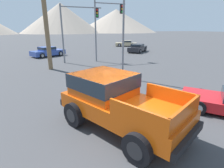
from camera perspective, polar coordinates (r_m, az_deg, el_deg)
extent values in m
plane|color=#424244|center=(6.59, 5.01, -13.90)|extent=(320.00, 320.00, 0.00)
cube|color=#CC4C0C|center=(6.16, 3.36, -7.79)|extent=(3.83, 4.93, 0.57)
cube|color=#CC4C0C|center=(6.47, -2.70, 0.04)|extent=(2.56, 2.61, 0.80)
cube|color=#1E2833|center=(6.43, -2.72, 1.26)|extent=(2.61, 2.66, 0.51)
cube|color=#CC4C0C|center=(4.55, 7.99, -10.34)|extent=(0.87, 1.64, 0.48)
cube|color=#CC4C0C|center=(6.14, 18.53, -3.51)|extent=(0.87, 1.64, 0.48)
cube|color=#CC4C0C|center=(5.01, 22.76, -8.88)|extent=(1.79, 0.94, 0.48)
cube|color=black|center=(7.75, -9.93, -3.82)|extent=(1.86, 1.03, 0.24)
cube|color=black|center=(5.30, 23.72, -16.07)|extent=(1.86, 1.03, 0.24)
cylinder|color=black|center=(6.60, -12.23, -9.69)|extent=(0.67, 0.94, 0.90)
cylinder|color=#232326|center=(6.60, -12.23, -9.69)|extent=(0.51, 0.59, 0.50)
cylinder|color=black|center=(7.86, 0.30, -4.66)|extent=(0.67, 0.94, 0.90)
cylinder|color=#232326|center=(7.86, 0.30, -4.66)|extent=(0.51, 0.59, 0.50)
cylinder|color=black|center=(4.91, 8.40, -20.09)|extent=(0.67, 0.94, 0.90)
cylinder|color=#232326|center=(4.91, 8.40, -20.09)|extent=(0.51, 0.59, 0.50)
cylinder|color=black|center=(6.50, 19.13, -10.77)|extent=(0.67, 0.94, 0.90)
cylinder|color=#232326|center=(6.50, 19.13, -10.77)|extent=(0.51, 0.59, 0.50)
cube|color=#1E2833|center=(8.80, 32.55, -2.68)|extent=(1.15, 1.00, 0.38)
cylinder|color=black|center=(8.15, 26.39, -6.92)|extent=(0.56, 0.60, 0.60)
cylinder|color=#9E9EA3|center=(8.15, 26.39, -6.92)|extent=(0.39, 0.40, 0.33)
cylinder|color=black|center=(9.70, 26.90, -3.16)|extent=(0.56, 0.60, 0.60)
cylinder|color=#9E9EA3|center=(9.70, 26.90, -3.16)|extent=(0.39, 0.40, 0.33)
cube|color=#232328|center=(27.13, 8.38, 11.35)|extent=(4.35, 4.23, 0.61)
cube|color=#232328|center=(26.98, 8.35, 12.39)|extent=(2.36, 2.35, 0.39)
cube|color=#1E2833|center=(26.98, 8.36, 12.48)|extent=(2.41, 2.40, 0.23)
cylinder|color=black|center=(28.68, 7.63, 11.39)|extent=(0.62, 0.60, 0.64)
cylinder|color=#9E9EA3|center=(28.68, 7.63, 11.39)|extent=(0.42, 0.41, 0.35)
cylinder|color=black|center=(28.21, 10.84, 11.13)|extent=(0.62, 0.60, 0.64)
cylinder|color=#9E9EA3|center=(28.21, 10.84, 11.13)|extent=(0.42, 0.41, 0.35)
cylinder|color=black|center=(26.15, 5.69, 10.85)|extent=(0.62, 0.60, 0.64)
cylinder|color=#9E9EA3|center=(26.15, 5.69, 10.85)|extent=(0.42, 0.41, 0.35)
cylinder|color=black|center=(25.63, 9.18, 10.57)|extent=(0.62, 0.60, 0.64)
cylinder|color=#9E9EA3|center=(25.63, 9.18, 10.57)|extent=(0.42, 0.41, 0.35)
cube|color=tan|center=(35.44, 4.60, 12.87)|extent=(4.48, 3.30, 0.52)
cube|color=tan|center=(35.40, 4.79, 13.63)|extent=(2.21, 2.10, 0.43)
cube|color=#1E2833|center=(35.40, 4.79, 13.72)|extent=(2.26, 2.15, 0.26)
cylinder|color=black|center=(34.63, 2.43, 12.60)|extent=(0.65, 0.46, 0.62)
cylinder|color=#9E9EA3|center=(34.63, 2.43, 12.60)|extent=(0.41, 0.35, 0.34)
cylinder|color=black|center=(36.28, 2.50, 12.84)|extent=(0.65, 0.46, 0.62)
cylinder|color=#9E9EA3|center=(36.28, 2.50, 12.84)|extent=(0.41, 0.35, 0.34)
cylinder|color=black|center=(34.66, 6.78, 12.50)|extent=(0.65, 0.46, 0.62)
cylinder|color=#9E9EA3|center=(34.66, 6.78, 12.50)|extent=(0.41, 0.35, 0.34)
cylinder|color=black|center=(36.31, 6.66, 12.74)|extent=(0.65, 0.46, 0.62)
cylinder|color=#9E9EA3|center=(36.31, 6.66, 12.74)|extent=(0.41, 0.35, 0.34)
cube|color=#334C9E|center=(24.01, -20.15, 9.60)|extent=(4.40, 3.44, 0.60)
cube|color=#334C9E|center=(23.90, -20.50, 10.79)|extent=(2.23, 2.19, 0.44)
cube|color=#1E2833|center=(23.90, -20.52, 10.92)|extent=(2.27, 2.24, 0.27)
cylinder|color=black|center=(25.38, -18.58, 9.78)|extent=(0.64, 0.47, 0.60)
cylinder|color=#9E9EA3|center=(25.38, -18.58, 9.78)|extent=(0.40, 0.36, 0.33)
cylinder|color=black|center=(23.89, -16.46, 9.52)|extent=(0.64, 0.47, 0.60)
cylinder|color=#9E9EA3|center=(23.89, -16.46, 9.52)|extent=(0.40, 0.36, 0.33)
cylinder|color=black|center=(24.26, -23.70, 8.88)|extent=(0.64, 0.47, 0.60)
cylinder|color=#9E9EA3|center=(24.26, -23.70, 8.88)|extent=(0.40, 0.36, 0.33)
cylinder|color=black|center=(22.70, -21.82, 8.58)|extent=(0.64, 0.47, 0.60)
cylinder|color=#9E9EA3|center=(22.70, -21.82, 8.58)|extent=(0.40, 0.36, 0.33)
cylinder|color=slate|center=(18.94, -5.37, 16.52)|extent=(0.16, 0.16, 6.10)
cylinder|color=slate|center=(19.60, -0.50, 24.84)|extent=(3.31, 0.11, 0.11)
cube|color=black|center=(20.01, 3.17, 23.23)|extent=(0.34, 0.26, 0.90)
sphere|color=red|center=(19.91, 3.38, 24.03)|extent=(0.20, 0.20, 0.20)
sphere|color=orange|center=(19.88, 3.36, 23.26)|extent=(0.20, 0.20, 0.20)
sphere|color=green|center=(19.85, 3.35, 22.49)|extent=(0.20, 0.20, 0.20)
cylinder|color=slate|center=(18.64, -15.88, 15.27)|extent=(0.16, 0.16, 5.67)
cylinder|color=slate|center=(19.04, -9.95, 23.49)|extent=(4.07, 0.11, 0.11)
cube|color=black|center=(19.37, -5.03, 22.09)|extent=(0.34, 0.26, 0.90)
sphere|color=red|center=(19.25, -4.92, 22.93)|extent=(0.20, 0.20, 0.20)
sphere|color=orange|center=(19.22, -4.89, 22.13)|extent=(0.20, 0.20, 0.20)
sphere|color=green|center=(19.21, -4.87, 21.32)|extent=(0.20, 0.20, 0.20)
cylinder|color=slate|center=(12.23, 3.74, 18.03)|extent=(0.14, 0.14, 7.02)
cylinder|color=brown|center=(15.71, -20.89, 19.36)|extent=(0.36, 0.93, 8.35)
cone|color=gray|center=(149.86, 1.37, 19.88)|extent=(64.00, 64.00, 17.68)
cone|color=gray|center=(133.48, -16.27, 19.94)|extent=(55.20, 55.20, 19.86)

